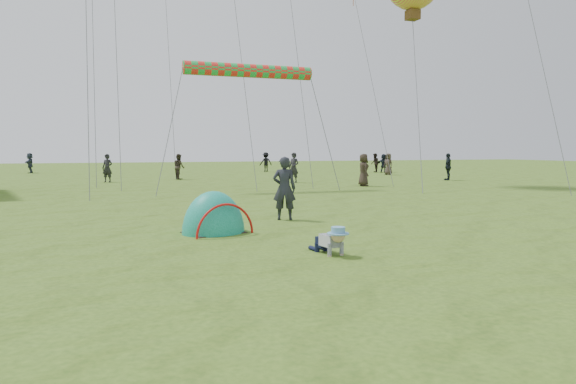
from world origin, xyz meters
name	(u,v)px	position (x,y,z in m)	size (l,w,h in m)	color
ground	(274,251)	(0.00, 0.00, 0.00)	(140.00, 140.00, 0.00)	#345618
crawling_toddler	(332,240)	(0.95, -0.67, 0.29)	(0.53, 0.75, 0.58)	black
popup_tent	(214,233)	(-0.67, 2.62, 0.00)	(1.56, 1.28, 2.02)	#087553
standing_adult	(284,188)	(1.66, 4.17, 0.90)	(0.65, 0.43, 1.79)	#21232B
crowd_person_0	(107,168)	(-3.06, 23.16, 0.85)	(0.62, 0.41, 1.71)	black
crowd_person_1	(179,167)	(1.39, 24.67, 0.84)	(0.82, 0.64, 1.68)	#322A21
crowd_person_2	(448,167)	(17.55, 18.10, 0.86)	(1.01, 0.42, 1.73)	black
crowd_person_4	(388,164)	(17.49, 25.43, 0.83)	(0.82, 0.53, 1.67)	#3F332A
crowd_person_5	(30,163)	(-9.13, 37.92, 0.84)	(1.55, 0.49, 1.67)	#2B3444
crowd_person_6	(294,168)	(7.42, 19.18, 0.90)	(0.65, 0.43, 1.80)	#232226
crowd_person_7	(375,163)	(18.55, 29.44, 0.82)	(0.79, 0.62, 1.63)	black
crowd_person_9	(266,162)	(10.09, 33.69, 0.85)	(1.10, 0.63, 1.70)	black
crowd_person_10	(363,170)	(9.99, 15.26, 0.88)	(0.86, 0.56, 1.75)	#2D231C
crowd_person_11	(384,163)	(19.02, 28.79, 0.79)	(1.47, 0.47, 1.58)	black
rainbow_tube_kite	(249,71)	(3.48, 14.67, 5.74)	(0.64, 0.64, 6.26)	red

